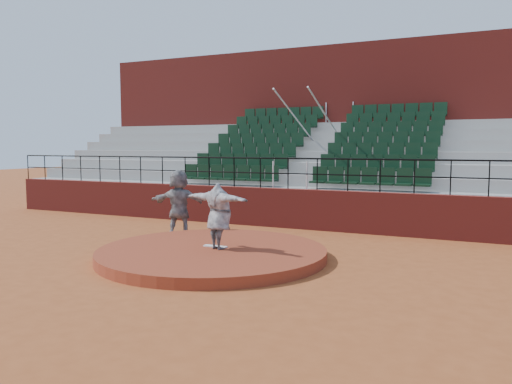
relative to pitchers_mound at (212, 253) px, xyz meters
The scene contains 9 objects.
ground 0.12m from the pitchers_mound, ahead, with size 90.00×90.00×0.00m, color #9D4C23.
pitchers_mound is the anchor object (origin of this frame).
pitching_rubber 0.21m from the pitchers_mound, 90.00° to the left, with size 0.60×0.15×0.03m, color white.
boundary_wall 5.03m from the pitchers_mound, 90.00° to the left, with size 24.00×0.30×1.30m, color maroon.
wall_railing 5.35m from the pitchers_mound, 90.00° to the left, with size 24.04×0.05×1.03m.
seating_deck 8.74m from the pitchers_mound, 90.00° to the left, with size 24.00×5.97×4.63m.
press_box_facade 13.06m from the pitchers_mound, 90.00° to the left, with size 24.00×3.00×7.10m, color maroon.
pitcher 0.94m from the pitchers_mound, ahead, with size 1.95×0.53×1.59m, color black.
fielder 3.43m from the pitchers_mound, 137.27° to the left, with size 1.85×0.59×2.00m, color black.
Camera 1 is at (5.96, -10.29, 2.70)m, focal length 35.00 mm.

